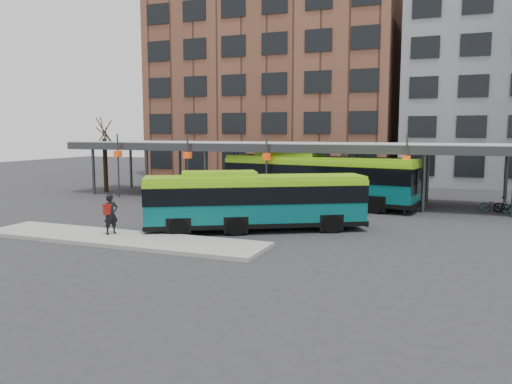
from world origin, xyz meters
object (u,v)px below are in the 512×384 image
bus_front (255,200)px  bus_rear (317,178)px  tree (105,163)px  pedestrian (111,214)px

bus_front → bus_rear: size_ratio=0.80×
tree → bus_rear: bearing=-3.4°
tree → bus_rear: (18.14, -1.06, -0.55)m
tree → pedestrian: (11.76, -14.66, -1.29)m
tree → bus_front: (17.42, -10.61, -0.86)m
bus_front → bus_rear: bus_rear is taller
tree → pedestrian: bearing=-51.3°
bus_rear → bus_front: bearing=-85.1°
pedestrian → bus_front: bearing=-28.1°
bus_rear → pedestrian: size_ratio=7.06×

